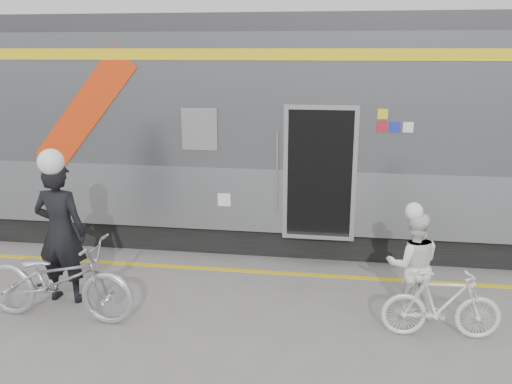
% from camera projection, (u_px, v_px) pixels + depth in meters
% --- Properties ---
extents(ground, '(90.00, 90.00, 0.00)m').
position_uv_depth(ground, '(199.00, 336.00, 6.87)').
color(ground, slate).
rests_on(ground, ground).
extents(train, '(24.00, 3.17, 4.10)m').
position_uv_depth(train, '(210.00, 128.00, 10.47)').
color(train, black).
rests_on(train, ground).
extents(safety_strip, '(24.00, 0.12, 0.01)m').
position_uv_depth(safety_strip, '(232.00, 270.00, 8.92)').
color(safety_strip, yellow).
rests_on(safety_strip, ground).
extents(man, '(0.76, 0.52, 2.05)m').
position_uv_depth(man, '(61.00, 232.00, 7.64)').
color(man, black).
rests_on(man, ground).
extents(bicycle_left, '(2.17, 0.82, 1.13)m').
position_uv_depth(bicycle_left, '(57.00, 279.00, 7.20)').
color(bicycle_left, '#B8BAC0').
rests_on(bicycle_left, ground).
extents(woman, '(0.74, 0.59, 1.47)m').
position_uv_depth(woman, '(413.00, 265.00, 7.25)').
color(woman, white).
rests_on(woman, ground).
extents(bicycle_right, '(1.50, 0.50, 0.89)m').
position_uv_depth(bicycle_right, '(442.00, 305.00, 6.75)').
color(bicycle_right, silver).
rests_on(bicycle_right, ground).
extents(helmet_man, '(0.36, 0.36, 0.36)m').
position_uv_depth(helmet_man, '(53.00, 148.00, 7.33)').
color(helmet_man, white).
rests_on(helmet_man, man).
extents(helmet_woman, '(0.23, 0.23, 0.23)m').
position_uv_depth(helmet_woman, '(418.00, 204.00, 7.03)').
color(helmet_woman, white).
rests_on(helmet_woman, woman).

